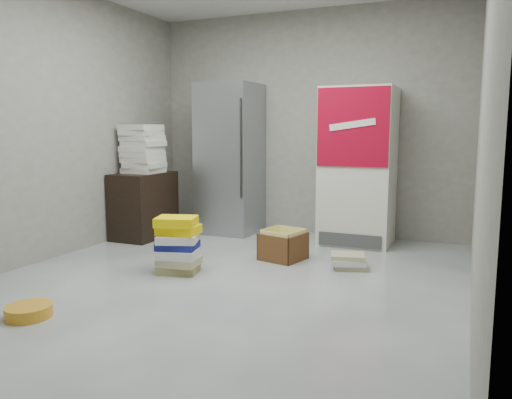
{
  "coord_description": "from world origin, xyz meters",
  "views": [
    {
      "loc": [
        1.94,
        -3.64,
        1.32
      ],
      "look_at": [
        0.08,
        0.7,
        0.66
      ],
      "focal_mm": 35.0,
      "sensor_mm": 36.0,
      "label": 1
    }
  ],
  "objects": [
    {
      "name": "cardboard_box",
      "position": [
        0.22,
        1.07,
        0.13
      ],
      "size": [
        0.47,
        0.47,
        0.31
      ],
      "rotation": [
        0.0,
        0.0,
        -0.25
      ],
      "color": "yellow",
      "rests_on": "ground"
    },
    {
      "name": "bucket_lid",
      "position": [
        -0.89,
        -1.15,
        0.04
      ],
      "size": [
        0.36,
        0.36,
        0.09
      ],
      "primitive_type": "cylinder",
      "rotation": [
        0.0,
        0.0,
        -0.11
      ],
      "color": "orange",
      "rests_on": "ground"
    },
    {
      "name": "phonebook_stack_main",
      "position": [
        -0.51,
        0.23,
        0.26
      ],
      "size": [
        0.44,
        0.39,
        0.53
      ],
      "rotation": [
        0.0,
        0.0,
        0.29
      ],
      "color": "#928752",
      "rests_on": "ground"
    },
    {
      "name": "ground",
      "position": [
        0.0,
        0.0,
        0.0
      ],
      "size": [
        5.0,
        5.0,
        0.0
      ],
      "primitive_type": "plane",
      "color": "beige",
      "rests_on": "ground"
    },
    {
      "name": "wood_shelf",
      "position": [
        -1.73,
        1.4,
        0.4
      ],
      "size": [
        0.5,
        0.8,
        0.8
      ],
      "primitive_type": "cube",
      "color": "black",
      "rests_on": "ground"
    },
    {
      "name": "coke_cooler",
      "position": [
        0.75,
        2.12,
        0.9
      ],
      "size": [
        0.8,
        0.73,
        1.8
      ],
      "color": "silver",
      "rests_on": "ground"
    },
    {
      "name": "phonebook_stack_side",
      "position": [
        0.92,
        0.99,
        0.07
      ],
      "size": [
        0.4,
        0.36,
        0.14
      ],
      "rotation": [
        0.0,
        0.0,
        0.21
      ],
      "color": "tan",
      "rests_on": "ground"
    },
    {
      "name": "room_shell",
      "position": [
        0.0,
        0.0,
        1.8
      ],
      "size": [
        4.04,
        5.04,
        2.82
      ],
      "color": "#9B948B",
      "rests_on": "ground"
    },
    {
      "name": "steel_fridge",
      "position": [
        -0.9,
        2.13,
        0.95
      ],
      "size": [
        0.7,
        0.72,
        1.9
      ],
      "color": "#9EA0A5",
      "rests_on": "ground"
    },
    {
      "name": "supply_box_stack",
      "position": [
        -1.72,
        1.4,
        1.09
      ],
      "size": [
        0.45,
        0.44,
        0.58
      ],
      "color": "silver",
      "rests_on": "wood_shelf"
    }
  ]
}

